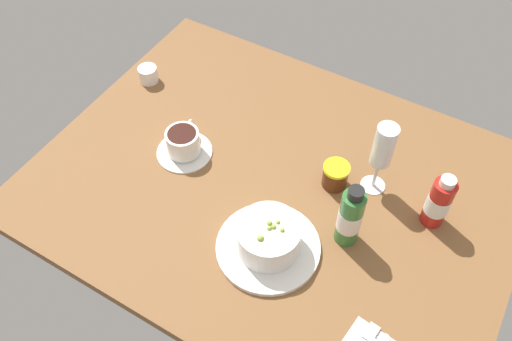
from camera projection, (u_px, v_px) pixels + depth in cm
name	position (u px, v px, depth cm)	size (l,w,h in cm)	color
ground_plane	(275.00, 186.00, 127.02)	(110.00, 84.00, 3.00)	brown
porridge_bowl	(268.00, 239.00, 111.76)	(22.44, 22.44, 9.07)	white
coffee_cup	(183.00, 144.00, 129.19)	(13.68, 13.68, 6.93)	white
creamer_jug	(149.00, 74.00, 146.01)	(6.21, 5.18, 5.10)	white
wine_glass	(383.00, 149.00, 115.06)	(5.78, 5.78, 19.60)	white
jam_jar	(335.00, 175.00, 123.16)	(6.17, 6.17, 6.29)	#51240F
sauce_bottle_red	(439.00, 202.00, 114.13)	(5.09, 5.09, 14.79)	#B21E19
sauce_bottle_green	(350.00, 217.00, 110.46)	(5.11, 5.11, 17.26)	#337233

